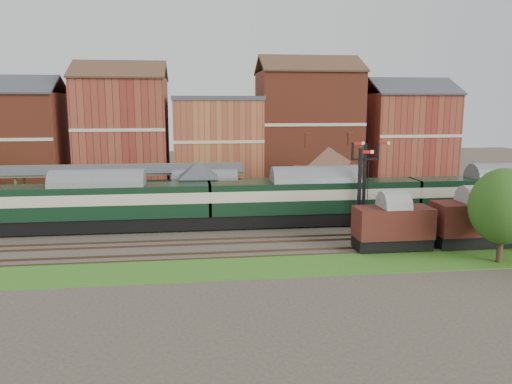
{
  "coord_description": "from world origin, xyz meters",
  "views": [
    {
      "loc": [
        -3.47,
        -45.89,
        11.51
      ],
      "look_at": [
        2.59,
        2.0,
        3.0
      ],
      "focal_mm": 35.0,
      "sensor_mm": 36.0,
      "label": 1
    }
  ],
  "objects": [
    {
      "name": "fence",
      "position": [
        0.0,
        18.0,
        0.75
      ],
      "size": [
        90.0,
        0.12,
        1.5
      ],
      "primitive_type": "cube",
      "color": "#193823",
      "rests_on": "ground"
    },
    {
      "name": "canopy",
      "position": [
        -11.0,
        9.75,
        4.58
      ],
      "size": [
        26.0,
        3.89,
        4.08
      ],
      "color": "brown",
      "rests_on": "platform"
    },
    {
      "name": "town_backdrop",
      "position": [
        -0.18,
        25.0,
        7.0
      ],
      "size": [
        69.0,
        10.0,
        16.0
      ],
      "color": "brown",
      "rests_on": "ground"
    },
    {
      "name": "grass_front",
      "position": [
        0.0,
        -12.0,
        0.03
      ],
      "size": [
        90.0,
        5.0,
        0.06
      ],
      "primitive_type": "cube",
      "color": "#2D6619",
      "rests_on": "ground"
    },
    {
      "name": "dmu_train",
      "position": [
        8.0,
        0.0,
        2.69
      ],
      "size": [
        60.18,
        3.16,
        4.62
      ],
      "color": "black",
      "rests_on": "ground"
    },
    {
      "name": "goods_van_a",
      "position": [
        12.17,
        -9.0,
        2.08
      ],
      "size": [
        6.04,
        2.62,
        3.66
      ],
      "color": "black",
      "rests_on": "ground"
    },
    {
      "name": "platform",
      "position": [
        -5.0,
        9.75,
        0.5
      ],
      "size": [
        55.0,
        3.4,
        1.0
      ],
      "primitive_type": "cube",
      "color": "#2D2D2D",
      "rests_on": "ground"
    },
    {
      "name": "signal_box",
      "position": [
        -3.0,
        3.25,
        3.19
      ],
      "size": [
        5.4,
        5.4,
        6.0
      ],
      "color": "#5D7151",
      "rests_on": "ground"
    },
    {
      "name": "tree_far",
      "position": [
        18.69,
        -13.18,
        4.24
      ],
      "size": [
        4.81,
        4.81,
        7.02
      ],
      "color": "#382619",
      "rests_on": "ground"
    },
    {
      "name": "station_building",
      "position": [
        12.0,
        9.75,
        3.96
      ],
      "size": [
        8.1,
        8.1,
        5.9
      ],
      "color": "brown",
      "rests_on": "platform"
    },
    {
      "name": "ground",
      "position": [
        0.0,
        0.0,
        0.0
      ],
      "size": [
        160.0,
        160.0,
        0.0
      ],
      "primitive_type": "plane",
      "color": "#473D33",
      "rests_on": "ground"
    },
    {
      "name": "semaphore_bracket",
      "position": [
        12.04,
        -2.5,
        4.63
      ],
      "size": [
        3.6,
        0.25,
        8.18
      ],
      "color": "black",
      "rests_on": "ground"
    },
    {
      "name": "goods_van_b",
      "position": [
        19.05,
        -9.0,
        2.22
      ],
      "size": [
        6.47,
        2.8,
        3.93
      ],
      "color": "black",
      "rests_on": "ground"
    },
    {
      "name": "semaphore_siding",
      "position": [
        10.02,
        -7.0,
        4.16
      ],
      "size": [
        1.23,
        0.25,
        8.0
      ],
      "color": "black",
      "rests_on": "ground"
    },
    {
      "name": "grass_back",
      "position": [
        0.0,
        16.0,
        0.03
      ],
      "size": [
        90.0,
        4.5,
        0.06
      ],
      "primitive_type": "cube",
      "color": "#2D6619",
      "rests_on": "ground"
    },
    {
      "name": "brick_hut",
      "position": [
        5.0,
        3.25,
        1.2
      ],
      "size": [
        3.2,
        2.64,
        2.94
      ],
      "color": "maroon",
      "rests_on": "ground"
    },
    {
      "name": "platform_railcar",
      "position": [
        -2.3,
        6.5,
        2.24
      ],
      "size": [
        16.5,
        2.6,
        3.8
      ],
      "color": "black",
      "rests_on": "ground"
    }
  ]
}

